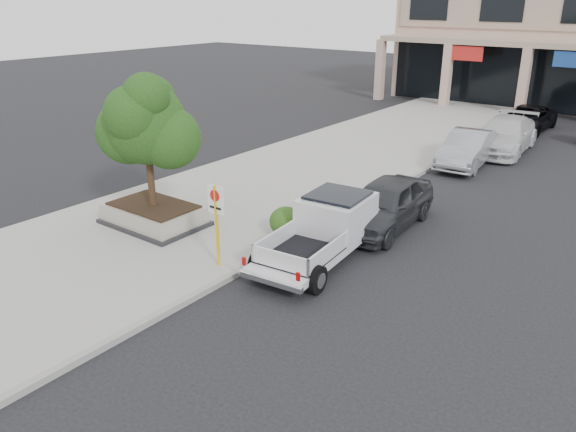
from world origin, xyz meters
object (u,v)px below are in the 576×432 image
(planter, at_px, (154,214))
(curb_car_b, at_px, (467,149))
(curb_car_a, at_px, (385,204))
(curb_car_c, at_px, (505,135))
(curb_car_d, at_px, (526,119))
(no_parking_sign, at_px, (216,214))
(pickup_truck, at_px, (321,232))
(planter_tree, at_px, (153,124))

(planter, height_order, curb_car_b, curb_car_b)
(curb_car_a, distance_m, curb_car_c, 12.04)
(curb_car_c, bearing_deg, curb_car_d, 91.16)
(no_parking_sign, relative_size, curb_car_d, 0.47)
(pickup_truck, bearing_deg, curb_car_a, 79.27)
(curb_car_b, distance_m, curb_car_c, 3.48)
(curb_car_c, bearing_deg, curb_car_b, -102.63)
(pickup_truck, relative_size, curb_car_a, 1.15)
(planter_tree, height_order, no_parking_sign, planter_tree)
(planter_tree, distance_m, no_parking_sign, 4.14)
(no_parking_sign, bearing_deg, planter_tree, 163.50)
(planter_tree, bearing_deg, planter, -131.03)
(no_parking_sign, height_order, curb_car_a, no_parking_sign)
(planter, bearing_deg, no_parking_sign, -13.72)
(planter, xyz_separation_m, no_parking_sign, (3.72, -0.91, 1.16))
(curb_car_a, height_order, curb_car_c, curb_car_c)
(curb_car_d, bearing_deg, planter_tree, -102.60)
(no_parking_sign, xyz_separation_m, curb_car_d, (1.70, 22.82, -0.95))
(curb_car_b, bearing_deg, curb_car_d, 84.56)
(curb_car_a, xyz_separation_m, curb_car_c, (0.02, 12.04, 0.01))
(curb_car_b, bearing_deg, planter, -117.07)
(no_parking_sign, relative_size, curb_car_c, 0.41)
(curb_car_c, distance_m, curb_car_d, 5.32)
(planter, relative_size, curb_car_a, 0.68)
(planter, relative_size, no_parking_sign, 1.39)
(planter, relative_size, curb_car_b, 0.69)
(pickup_truck, xyz_separation_m, curb_car_c, (0.33, 15.27, -0.04))
(curb_car_d, bearing_deg, planter, -102.84)
(pickup_truck, relative_size, curb_car_b, 1.16)
(planter, xyz_separation_m, curb_car_c, (5.89, 16.62, 0.34))
(curb_car_c, bearing_deg, pickup_truck, -95.05)
(pickup_truck, distance_m, curb_car_b, 11.83)
(planter_tree, distance_m, curb_car_b, 14.28)
(planter_tree, bearing_deg, curb_car_a, 37.70)
(no_parking_sign, bearing_deg, curb_car_c, 82.96)
(planter, distance_m, curb_car_b, 14.23)
(planter, height_order, no_parking_sign, no_parking_sign)
(planter_tree, relative_size, curb_car_d, 0.81)
(curb_car_b, bearing_deg, pickup_truck, -93.97)
(curb_car_a, relative_size, curb_car_d, 0.95)
(pickup_truck, height_order, curb_car_a, pickup_truck)
(planter_tree, bearing_deg, curb_car_b, 68.17)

